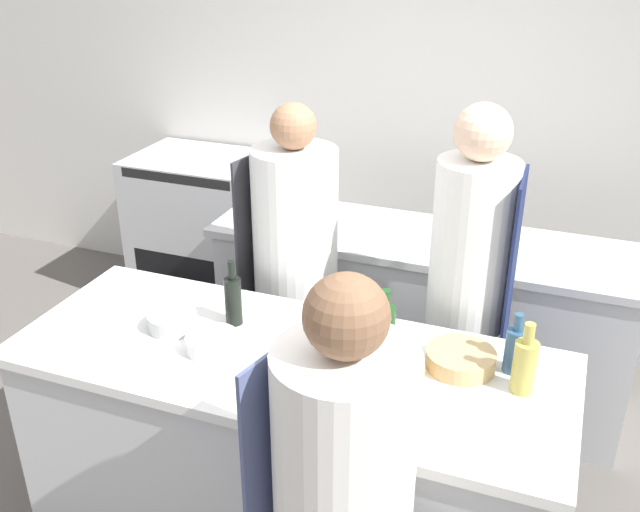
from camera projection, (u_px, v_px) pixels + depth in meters
name	position (u px, v px, depth m)	size (l,w,h in m)	color
wall_back	(427.00, 100.00, 4.22)	(8.00, 0.06, 2.80)	silver
prep_counter	(289.00, 452.00, 2.83)	(2.08, 0.80, 0.92)	silver
pass_counter	(419.00, 316.00, 3.79)	(2.18, 0.63, 0.92)	silver
oven_range	(206.00, 230.00, 4.73)	(0.88, 0.64, 1.00)	silver
chef_at_stove	(466.00, 305.00, 3.02)	(0.35, 0.33, 1.76)	black
chef_at_pass_far	(295.00, 282.00, 3.34)	(0.43, 0.41, 1.68)	black
bottle_olive_oil	(525.00, 365.00, 2.39)	(0.08, 0.08, 0.26)	#B2A84C
bottle_vinegar	(384.00, 328.00, 2.61)	(0.08, 0.08, 0.26)	#19471E
bottle_wine	(233.00, 299.00, 2.79)	(0.07, 0.07, 0.27)	black
bottle_cooking_oil	(515.00, 349.00, 2.50)	(0.07, 0.07, 0.23)	#2D5175
bowl_mixing_large	(395.00, 371.00, 2.49)	(0.21, 0.21, 0.06)	tan
bowl_prep_small	(173.00, 321.00, 2.79)	(0.19, 0.19, 0.07)	#B7BABC
bowl_ceramic_blue	(212.00, 343.00, 2.65)	(0.20, 0.20, 0.06)	white
bowl_wooden_salad	(461.00, 359.00, 2.55)	(0.25, 0.25, 0.06)	tan
cup	(406.00, 431.00, 2.16)	(0.08, 0.08, 0.10)	#B2382D
cutting_board	(74.00, 340.00, 2.71)	(0.31, 0.22, 0.01)	white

